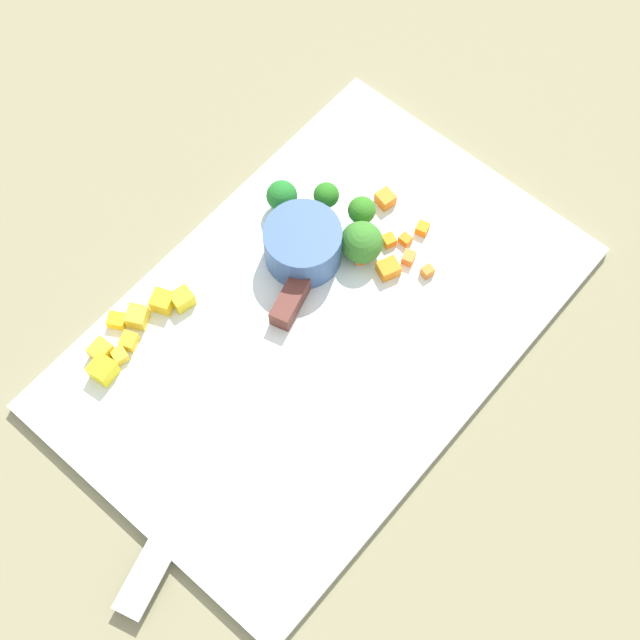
# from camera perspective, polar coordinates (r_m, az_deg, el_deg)

# --- Properties ---
(ground_plane) EXTENTS (4.00, 4.00, 0.00)m
(ground_plane) POSITION_cam_1_polar(r_m,az_deg,el_deg) (0.87, 0.00, -0.61)
(ground_plane) COLOR gray
(cutting_board) EXTENTS (0.50, 0.33, 0.01)m
(cutting_board) POSITION_cam_1_polar(r_m,az_deg,el_deg) (0.87, 0.00, -0.45)
(cutting_board) COLOR white
(cutting_board) RESTS_ON ground_plane
(prep_bowl) EXTENTS (0.08, 0.08, 0.04)m
(prep_bowl) POSITION_cam_1_polar(r_m,az_deg,el_deg) (0.87, -1.08, 4.78)
(prep_bowl) COLOR #3A598F
(prep_bowl) RESTS_ON cutting_board
(chef_knife) EXTENTS (0.34, 0.12, 0.02)m
(chef_knife) POSITION_cam_1_polar(r_m,az_deg,el_deg) (0.84, -4.17, -3.29)
(chef_knife) COLOR silver
(chef_knife) RESTS_ON cutting_board
(carrot_dice_0) EXTENTS (0.01, 0.01, 0.01)m
(carrot_dice_0) POSITION_cam_1_polar(r_m,az_deg,el_deg) (0.91, 6.44, 5.73)
(carrot_dice_0) COLOR orange
(carrot_dice_0) RESTS_ON cutting_board
(carrot_dice_1) EXTENTS (0.01, 0.01, 0.01)m
(carrot_dice_1) POSITION_cam_1_polar(r_m,az_deg,el_deg) (0.89, 2.53, 3.88)
(carrot_dice_1) COLOR orange
(carrot_dice_1) RESTS_ON cutting_board
(carrot_dice_2) EXTENTS (0.02, 0.02, 0.01)m
(carrot_dice_2) POSITION_cam_1_polar(r_m,az_deg,el_deg) (0.92, 4.13, 7.60)
(carrot_dice_2) COLOR orange
(carrot_dice_2) RESTS_ON cutting_board
(carrot_dice_3) EXTENTS (0.02, 0.02, 0.01)m
(carrot_dice_3) POSITION_cam_1_polar(r_m,az_deg,el_deg) (0.90, 4.35, 5.01)
(carrot_dice_3) COLOR orange
(carrot_dice_3) RESTS_ON cutting_board
(carrot_dice_4) EXTENTS (0.02, 0.01, 0.01)m
(carrot_dice_4) POSITION_cam_1_polar(r_m,az_deg,el_deg) (0.89, 5.59, 3.91)
(carrot_dice_4) COLOR orange
(carrot_dice_4) RESTS_ON cutting_board
(carrot_dice_5) EXTENTS (0.01, 0.01, 0.01)m
(carrot_dice_5) POSITION_cam_1_polar(r_m,az_deg,el_deg) (0.88, 6.76, 3.05)
(carrot_dice_5) COLOR orange
(carrot_dice_5) RESTS_ON cutting_board
(carrot_dice_6) EXTENTS (0.01, 0.01, 0.01)m
(carrot_dice_6) POSITION_cam_1_polar(r_m,az_deg,el_deg) (0.91, 2.85, 6.62)
(carrot_dice_6) COLOR orange
(carrot_dice_6) RESTS_ON cutting_board
(carrot_dice_7) EXTENTS (0.03, 0.02, 0.01)m
(carrot_dice_7) POSITION_cam_1_polar(r_m,az_deg,el_deg) (0.88, 4.32, 3.23)
(carrot_dice_7) COLOR orange
(carrot_dice_7) RESTS_ON cutting_board
(carrot_dice_8) EXTENTS (0.01, 0.01, 0.01)m
(carrot_dice_8) POSITION_cam_1_polar(r_m,az_deg,el_deg) (0.90, 5.38, 5.04)
(carrot_dice_8) COLOR orange
(carrot_dice_8) RESTS_ON cutting_board
(pepper_dice_0) EXTENTS (0.03, 0.03, 0.02)m
(pepper_dice_0) POSITION_cam_1_polar(r_m,az_deg,el_deg) (0.87, -9.86, 1.15)
(pepper_dice_0) COLOR yellow
(pepper_dice_0) RESTS_ON cutting_board
(pepper_dice_1) EXTENTS (0.02, 0.02, 0.02)m
(pepper_dice_1) POSITION_cam_1_polar(r_m,az_deg,el_deg) (0.85, -13.46, -3.06)
(pepper_dice_1) COLOR yellow
(pepper_dice_1) RESTS_ON cutting_board
(pepper_dice_2) EXTENTS (0.03, 0.03, 0.02)m
(pepper_dice_2) POSITION_cam_1_polar(r_m,az_deg,el_deg) (0.87, -11.40, 0.19)
(pepper_dice_2) COLOR yellow
(pepper_dice_2) RESTS_ON cutting_board
(pepper_dice_3) EXTENTS (0.02, 0.02, 0.02)m
(pepper_dice_3) POSITION_cam_1_polar(r_m,az_deg,el_deg) (0.87, -8.64, 1.31)
(pepper_dice_3) COLOR yellow
(pepper_dice_3) RESTS_ON cutting_board
(pepper_dice_4) EXTENTS (0.02, 0.02, 0.01)m
(pepper_dice_4) POSITION_cam_1_polar(r_m,az_deg,el_deg) (0.86, -11.90, -1.31)
(pepper_dice_4) COLOR yellow
(pepper_dice_4) RESTS_ON cutting_board
(pepper_dice_5) EXTENTS (0.02, 0.02, 0.01)m
(pepper_dice_5) POSITION_cam_1_polar(r_m,az_deg,el_deg) (0.86, -12.46, -2.18)
(pepper_dice_5) COLOR yellow
(pepper_dice_5) RESTS_ON cutting_board
(pepper_dice_6) EXTENTS (0.02, 0.02, 0.02)m
(pepper_dice_6) POSITION_cam_1_polar(r_m,az_deg,el_deg) (0.86, -13.60, -1.91)
(pepper_dice_6) COLOR yellow
(pepper_dice_6) RESTS_ON cutting_board
(pepper_dice_7) EXTENTS (0.02, 0.02, 0.01)m
(pepper_dice_7) POSITION_cam_1_polar(r_m,az_deg,el_deg) (0.88, -12.63, -0.03)
(pepper_dice_7) COLOR yellow
(pepper_dice_7) RESTS_ON cutting_board
(broccoli_floret_0) EXTENTS (0.03, 0.03, 0.04)m
(broccoli_floret_0) POSITION_cam_1_polar(r_m,az_deg,el_deg) (0.90, -2.41, 7.78)
(broccoli_floret_0) COLOR #85B361
(broccoli_floret_0) RESTS_ON cutting_board
(broccoli_floret_1) EXTENTS (0.04, 0.04, 0.04)m
(broccoli_floret_1) POSITION_cam_1_polar(r_m,az_deg,el_deg) (0.88, 2.63, 4.88)
(broccoli_floret_1) COLOR #84B46A
(broccoli_floret_1) RESTS_ON cutting_board
(broccoli_floret_2) EXTENTS (0.03, 0.03, 0.04)m
(broccoli_floret_2) POSITION_cam_1_polar(r_m,az_deg,el_deg) (0.89, 2.64, 6.87)
(broccoli_floret_2) COLOR #8EAD65
(broccoli_floret_2) RESTS_ON cutting_board
(broccoli_floret_3) EXTENTS (0.03, 0.03, 0.03)m
(broccoli_floret_3) POSITION_cam_1_polar(r_m,az_deg,el_deg) (0.90, 0.40, 7.82)
(broccoli_floret_3) COLOR #97C05B
(broccoli_floret_3) RESTS_ON cutting_board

